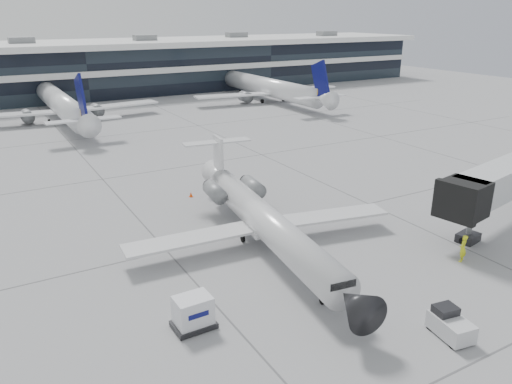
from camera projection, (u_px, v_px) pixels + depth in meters
ground at (279, 225)px, 42.37m from camera, size 220.00×220.00×0.00m
terminal at (77, 72)px, 107.64m from camera, size 170.00×22.00×10.00m
bg_jet_center at (64, 120)px, 83.54m from camera, size 32.00×40.00×9.60m
bg_jet_right at (268, 101)px, 102.24m from camera, size 32.00×40.00×9.60m
regional_jet at (263, 219)px, 38.16m from camera, size 21.44×26.75×6.18m
jet_bridge at (511, 176)px, 41.85m from camera, size 17.29×6.45×5.57m
ramp_worker at (463, 248)px, 35.88m from camera, size 0.88×0.78×2.03m
baggage_tug at (450, 324)px, 27.64m from camera, size 1.83×2.68×1.58m
cargo_uld at (193, 313)px, 28.27m from camera, size 2.38×1.78×1.92m
traffic_cone at (191, 194)px, 48.78m from camera, size 0.39×0.39×0.52m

